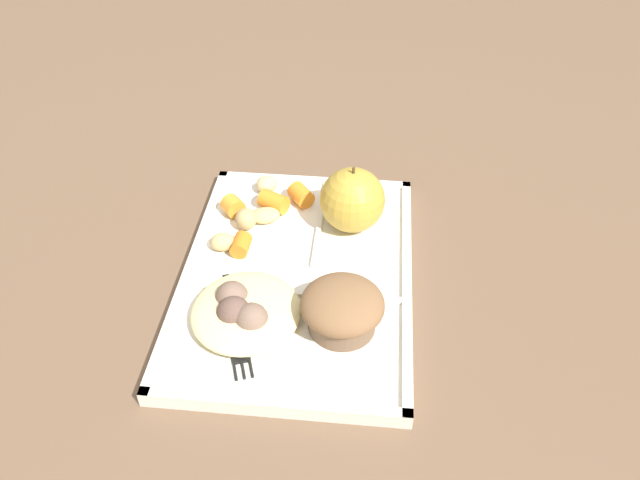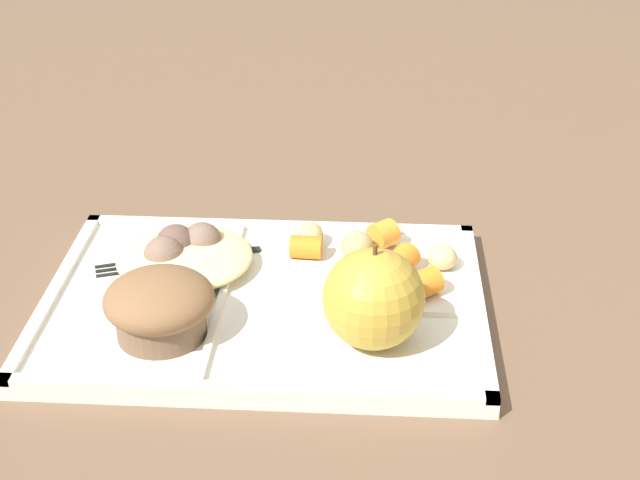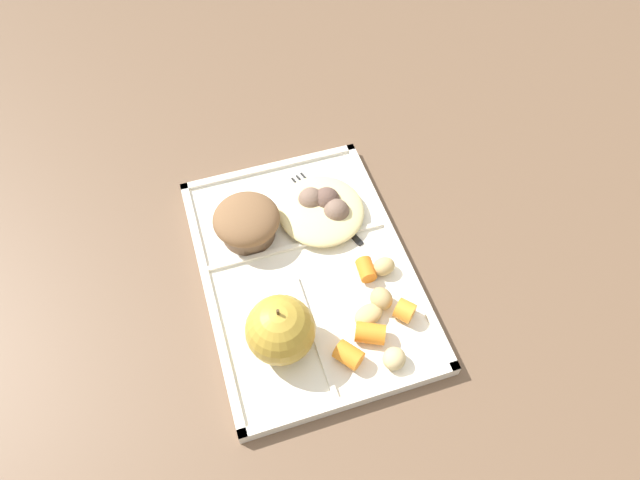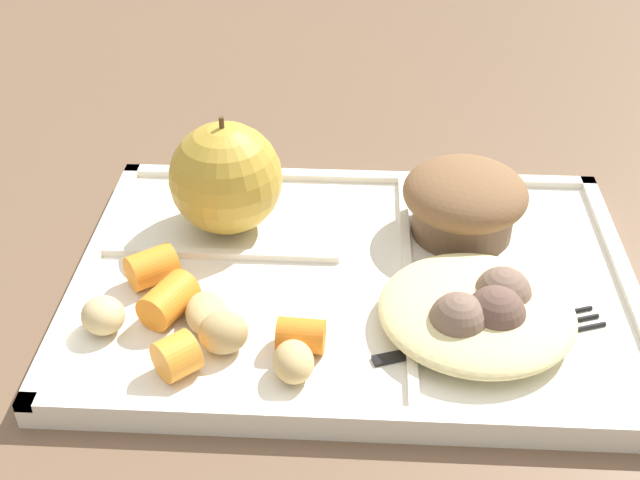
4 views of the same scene
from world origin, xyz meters
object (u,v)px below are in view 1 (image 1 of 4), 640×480
(lunch_tray, at_px, (298,277))
(green_apple, at_px, (352,200))
(bran_muffin, at_px, (342,309))
(plastic_fork, at_px, (236,331))

(lunch_tray, xyz_separation_m, green_apple, (-0.10, 0.06, 0.05))
(lunch_tray, bearing_deg, bran_muffin, 36.72)
(lunch_tray, distance_m, green_apple, 0.12)
(plastic_fork, bearing_deg, lunch_tray, 150.67)
(lunch_tray, height_order, bran_muffin, bran_muffin)
(lunch_tray, height_order, green_apple, green_apple)
(green_apple, bearing_deg, bran_muffin, 0.00)
(lunch_tray, distance_m, bran_muffin, 0.10)
(lunch_tray, distance_m, plastic_fork, 0.11)
(bran_muffin, bearing_deg, lunch_tray, -143.28)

